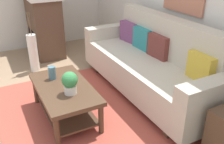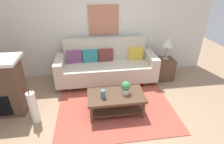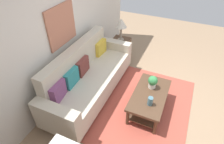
# 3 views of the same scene
# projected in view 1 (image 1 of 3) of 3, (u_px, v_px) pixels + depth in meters

# --- Properties ---
(ground_plane) EXTENTS (9.62, 9.62, 0.00)m
(ground_plane) POSITION_uv_depth(u_px,v_px,m) (45.00, 123.00, 3.04)
(ground_plane) COLOR #9E7F60
(area_rug) EXTENTS (2.37, 2.03, 0.01)m
(area_rug) POSITION_uv_depth(u_px,v_px,m) (84.00, 112.00, 3.25)
(area_rug) COLOR #B24C3D
(area_rug) RESTS_ON ground_plane
(couch) EXTENTS (2.47, 0.84, 1.08)m
(couch) POSITION_uv_depth(u_px,v_px,m) (150.00, 64.00, 3.55)
(couch) COLOR beige
(couch) RESTS_ON ground_plane
(throw_pillow_plum) EXTENTS (0.37, 0.17, 0.32)m
(throw_pillow_plum) POSITION_uv_depth(u_px,v_px,m) (129.00, 32.00, 4.13)
(throw_pillow_plum) COLOR #7A4270
(throw_pillow_plum) RESTS_ON couch
(throw_pillow_teal) EXTENTS (0.36, 0.14, 0.32)m
(throw_pillow_teal) POSITION_uv_depth(u_px,v_px,m) (143.00, 39.00, 3.81)
(throw_pillow_teal) COLOR teal
(throw_pillow_teal) RESTS_ON couch
(throw_pillow_maroon) EXTENTS (0.37, 0.14, 0.32)m
(throw_pillow_maroon) POSITION_uv_depth(u_px,v_px,m) (159.00, 46.00, 3.50)
(throw_pillow_maroon) COLOR brown
(throw_pillow_maroon) RESTS_ON couch
(throw_pillow_mustard) EXTENTS (0.37, 0.14, 0.32)m
(throw_pillow_mustard) POSITION_uv_depth(u_px,v_px,m) (201.00, 67.00, 2.87)
(throw_pillow_mustard) COLOR gold
(throw_pillow_mustard) RESTS_ON couch
(coffee_table) EXTENTS (1.10, 0.60, 0.43)m
(coffee_table) POSITION_uv_depth(u_px,v_px,m) (65.00, 95.00, 3.03)
(coffee_table) COLOR #513826
(coffee_table) RESTS_ON ground_plane
(tabletop_vase) EXTENTS (0.09, 0.09, 0.16)m
(tabletop_vase) POSITION_uv_depth(u_px,v_px,m) (52.00, 73.00, 3.12)
(tabletop_vase) COLOR slate
(tabletop_vase) RESTS_ON coffee_table
(potted_plant_tabletop) EXTENTS (0.18, 0.18, 0.26)m
(potted_plant_tabletop) POSITION_uv_depth(u_px,v_px,m) (70.00, 82.00, 2.78)
(potted_plant_tabletop) COLOR white
(potted_plant_tabletop) RESTS_ON coffee_table
(fireplace) EXTENTS (1.02, 0.58, 1.16)m
(fireplace) POSITION_uv_depth(u_px,v_px,m) (44.00, 25.00, 4.85)
(fireplace) COLOR brown
(fireplace) RESTS_ON ground_plane
(floor_vase) EXTENTS (0.15, 0.15, 0.65)m
(floor_vase) POSITION_uv_depth(u_px,v_px,m) (33.00, 53.00, 4.23)
(floor_vase) COLOR white
(floor_vase) RESTS_ON ground_plane
(floor_vase_branch_a) EXTENTS (0.05, 0.03, 0.36)m
(floor_vase_branch_a) POSITION_uv_depth(u_px,v_px,m) (29.00, 24.00, 4.00)
(floor_vase_branch_a) COLOR brown
(floor_vase_branch_a) RESTS_ON floor_vase
(floor_vase_branch_b) EXTENTS (0.02, 0.02, 0.36)m
(floor_vase_branch_b) POSITION_uv_depth(u_px,v_px,m) (30.00, 24.00, 4.03)
(floor_vase_branch_b) COLOR brown
(floor_vase_branch_b) RESTS_ON floor_vase
(floor_vase_branch_c) EXTENTS (0.02, 0.05, 0.36)m
(floor_vase_branch_c) POSITION_uv_depth(u_px,v_px,m) (28.00, 24.00, 4.02)
(floor_vase_branch_c) COLOR brown
(floor_vase_branch_c) RESTS_ON floor_vase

